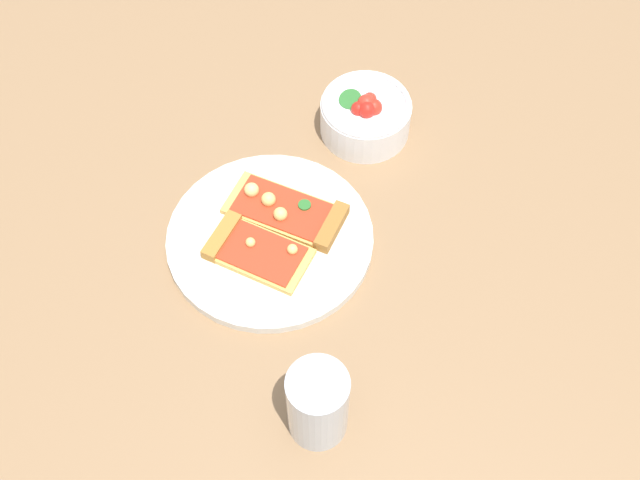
# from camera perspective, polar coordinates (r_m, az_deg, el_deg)

# --- Properties ---
(ground_plane) EXTENTS (2.40, 2.40, 0.00)m
(ground_plane) POSITION_cam_1_polar(r_m,az_deg,el_deg) (1.02, -3.90, 0.48)
(ground_plane) COLOR #93704C
(ground_plane) RESTS_ON ground
(plate) EXTENTS (0.27, 0.27, 0.01)m
(plate) POSITION_cam_1_polar(r_m,az_deg,el_deg) (1.01, -3.54, 0.18)
(plate) COLOR silver
(plate) RESTS_ON ground_plane
(pizza_slice_near) EXTENTS (0.14, 0.14, 0.02)m
(pizza_slice_near) POSITION_cam_1_polar(r_m,az_deg,el_deg) (0.99, -5.02, -0.73)
(pizza_slice_near) COLOR #E5B256
(pizza_slice_near) RESTS_ON plate
(pizza_slice_far) EXTENTS (0.16, 0.16, 0.03)m
(pizza_slice_far) POSITION_cam_1_polar(r_m,az_deg,el_deg) (1.02, -2.28, 2.11)
(pizza_slice_far) COLOR #E5B256
(pizza_slice_far) RESTS_ON plate
(salad_bowl) EXTENTS (0.13, 0.13, 0.07)m
(salad_bowl) POSITION_cam_1_polar(r_m,az_deg,el_deg) (1.11, 3.40, 9.24)
(salad_bowl) COLOR white
(salad_bowl) RESTS_ON ground_plane
(soda_glass) EXTENTS (0.07, 0.07, 0.12)m
(soda_glass) POSITION_cam_1_polar(r_m,az_deg,el_deg) (0.85, -0.17, -12.13)
(soda_glass) COLOR silver
(soda_glass) RESTS_ON ground_plane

